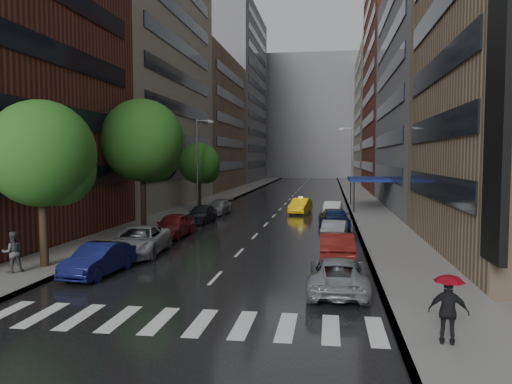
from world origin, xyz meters
TOP-DOWN VIEW (x-y plane):
  - ground at (0.00, 0.00)m, footprint 220.00×220.00m
  - road at (0.00, 50.00)m, footprint 14.00×140.00m
  - sidewalk_left at (-9.00, 50.00)m, footprint 4.00×140.00m
  - sidewalk_right at (9.00, 50.00)m, footprint 4.00×140.00m
  - crosswalk at (0.20, -2.00)m, footprint 13.15×2.80m
  - buildings_left at (-15.00, 58.79)m, footprint 8.00×108.00m
  - buildings_right at (15.00, 56.70)m, footprint 8.05×109.10m
  - building_far at (0.00, 118.00)m, footprint 40.00×14.00m
  - tree_near at (-8.60, 4.59)m, footprint 5.10×5.10m
  - tree_mid at (-8.60, 17.66)m, footprint 6.07×6.07m
  - tree_far at (-8.60, 33.76)m, footprint 4.37×4.37m
  - taxi at (2.31, 30.40)m, footprint 2.20×4.62m
  - parked_cars_left at (-5.40, 14.64)m, footprint 3.07×29.66m
  - parked_cars_right at (5.40, 13.81)m, footprint 2.54×30.88m
  - ped_black_umbrella at (-9.25, 3.11)m, footprint 1.15×1.14m
  - ped_red_umbrella at (8.36, -3.14)m, footprint 1.16×0.82m
  - street_lamp_left at (-7.72, 30.00)m, footprint 1.74×0.22m
  - street_lamp_right at (7.72, 45.00)m, footprint 1.74×0.22m
  - awning at (8.98, 35.00)m, footprint 4.00×8.00m

SIDE VIEW (x-z plane):
  - ground at x=0.00m, z-range 0.00..0.00m
  - road at x=0.00m, z-range 0.00..0.01m
  - crosswalk at x=0.20m, z-range 0.01..0.02m
  - sidewalk_left at x=-9.00m, z-range 0.00..0.15m
  - sidewalk_right at x=9.00m, z-range 0.00..0.15m
  - taxi at x=2.31m, z-range 0.00..1.46m
  - parked_cars_right at x=5.40m, z-range -0.05..1.54m
  - parked_cars_left at x=-5.40m, z-range -0.05..1.56m
  - ped_red_umbrella at x=8.36m, z-range 0.32..2.33m
  - ped_black_umbrella at x=-9.25m, z-range 0.33..2.42m
  - awning at x=8.98m, z-range 1.57..4.70m
  - tree_far at x=-8.60m, z-range 1.28..8.24m
  - street_lamp_left at x=-7.72m, z-range 0.39..9.39m
  - street_lamp_right at x=7.72m, z-range 0.39..9.39m
  - tree_near at x=-8.60m, z-range 1.50..9.63m
  - tree_mid at x=-8.60m, z-range 1.79..11.46m
  - buildings_right at x=15.00m, z-range -2.97..33.03m
  - buildings_left at x=-15.00m, z-range -3.01..34.99m
  - building_far at x=0.00m, z-range 0.00..32.00m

